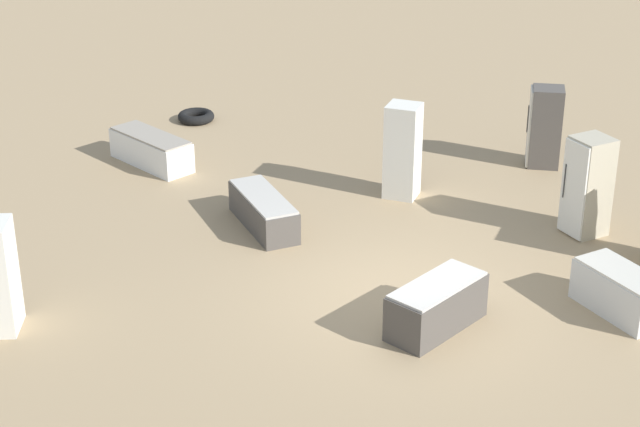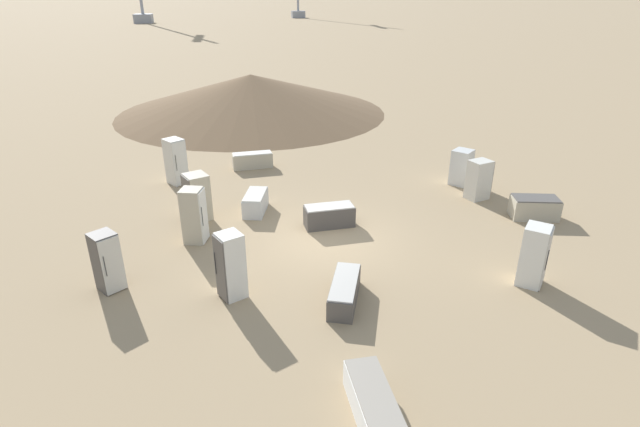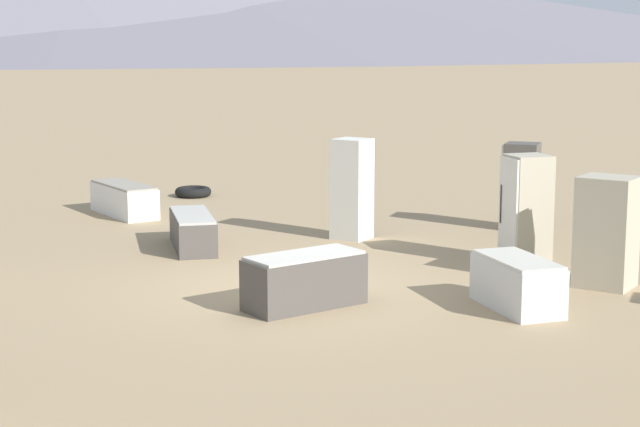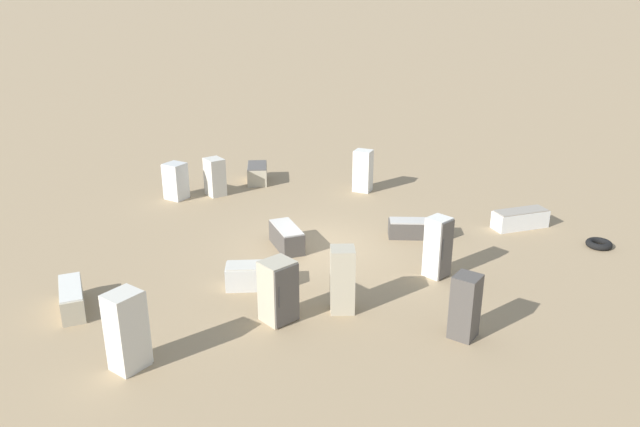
{
  "view_description": "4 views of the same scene",
  "coord_description": "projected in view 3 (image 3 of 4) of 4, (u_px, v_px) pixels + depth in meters",
  "views": [
    {
      "loc": [
        -9.58,
        10.63,
        7.93
      ],
      "look_at": [
        1.2,
        0.61,
        1.19
      ],
      "focal_mm": 60.0,
      "sensor_mm": 36.0,
      "label": 1
    },
    {
      "loc": [
        13.61,
        -2.38,
        7.22
      ],
      "look_at": [
        0.17,
        -0.18,
        0.98
      ],
      "focal_mm": 28.0,
      "sensor_mm": 36.0,
      "label": 2
    },
    {
      "loc": [
        -12.73,
        7.36,
        3.62
      ],
      "look_at": [
        0.43,
        -0.77,
        0.96
      ],
      "focal_mm": 60.0,
      "sensor_mm": 36.0,
      "label": 3
    },
    {
      "loc": [
        -5.18,
        -17.29,
        7.98
      ],
      "look_at": [
        -0.07,
        -0.45,
        1.33
      ],
      "focal_mm": 35.0,
      "sensor_mm": 36.0,
      "label": 4
    }
  ],
  "objects": [
    {
      "name": "discarded_fridge_12",
      "position": [
        526.0,
        210.0,
        16.54
      ],
      "size": [
        0.74,
        0.77,
        1.73
      ],
      "rotation": [
        0.0,
        0.0,
        6.02
      ],
      "color": "#B2A88E",
      "rests_on": "ground_plane"
    },
    {
      "name": "discarded_fridge_7",
      "position": [
        607.0,
        232.0,
        15.17
      ],
      "size": [
        0.98,
        0.97,
        1.59
      ],
      "rotation": [
        0.0,
        0.0,
        3.58
      ],
      "color": "#B2A88E",
      "rests_on": "ground_plane"
    },
    {
      "name": "discarded_fridge_10",
      "position": [
        520.0,
        186.0,
        19.58
      ],
      "size": [
        0.85,
        0.83,
        1.59
      ],
      "rotation": [
        0.0,
        0.0,
        5.37
      ],
      "color": "#4C4742",
      "rests_on": "ground_plane"
    },
    {
      "name": "discarded_fridge_4",
      "position": [
        193.0,
        231.0,
        17.92
      ],
      "size": [
        1.96,
        1.2,
        0.59
      ],
      "rotation": [
        0.0,
        0.0,
        1.24
      ],
      "color": "#4C4742",
      "rests_on": "ground_plane"
    },
    {
      "name": "discarded_fridge_1",
      "position": [
        352.0,
        189.0,
        18.67
      ],
      "size": [
        0.78,
        0.8,
        1.76
      ],
      "rotation": [
        0.0,
        0.0,
        3.61
      ],
      "color": "silver",
      "rests_on": "ground_plane"
    },
    {
      "name": "ground_plane",
      "position": [
        289.0,
        290.0,
        15.1
      ],
      "size": [
        1000.0,
        1000.0,
        0.0
      ],
      "primitive_type": "plane",
      "color": "#9E8460"
    },
    {
      "name": "scrap_tire",
      "position": [
        193.0,
        192.0,
        23.55
      ],
      "size": [
        0.8,
        0.8,
        0.21
      ],
      "color": "black",
      "rests_on": "ground_plane"
    },
    {
      "name": "discarded_fridge_9",
      "position": [
        517.0,
        284.0,
        14.01
      ],
      "size": [
        1.57,
        0.99,
        0.68
      ],
      "rotation": [
        0.0,
        0.0,
        1.33
      ],
      "color": "silver",
      "rests_on": "ground_plane"
    },
    {
      "name": "discarded_fridge_3",
      "position": [
        304.0,
        281.0,
        14.09
      ],
      "size": [
        0.79,
        1.66,
        0.72
      ],
      "rotation": [
        0.0,
        0.0,
        0.08
      ],
      "color": "#4C4742",
      "rests_on": "ground_plane"
    },
    {
      "name": "discarded_fridge_0",
      "position": [
        124.0,
        199.0,
        21.17
      ],
      "size": [
        1.92,
        0.73,
        0.63
      ],
      "rotation": [
        0.0,
        0.0,
        1.6
      ],
      "color": "white",
      "rests_on": "ground_plane"
    }
  ]
}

